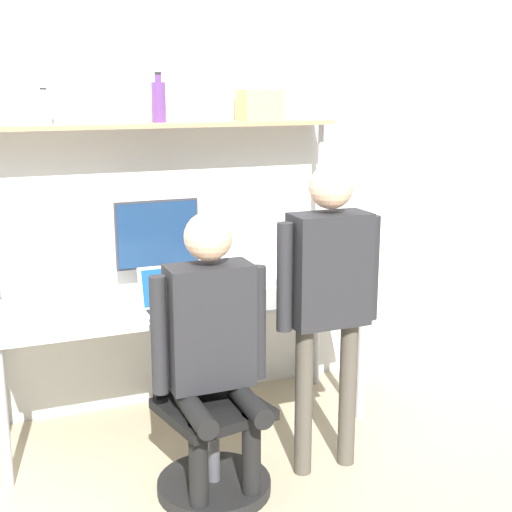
{
  "coord_description": "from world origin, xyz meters",
  "views": [
    {
      "loc": [
        -1.06,
        -3.35,
        1.95
      ],
      "look_at": [
        0.24,
        -0.15,
        1.12
      ],
      "focal_mm": 50.0,
      "sensor_mm": 36.0,
      "label": 1
    }
  ],
  "objects_px": {
    "person_standing": "(329,282)",
    "bottle_purple": "(159,101)",
    "cell_phone": "(216,305)",
    "monitor": "(158,240)",
    "office_chair": "(209,436)",
    "storage_box": "(260,105)",
    "laptop": "(170,298)",
    "bottle_clear": "(44,109)",
    "person_seated": "(212,334)"
  },
  "relations": [
    {
      "from": "person_seated",
      "to": "bottle_purple",
      "type": "xyz_separation_m",
      "value": [
        0.03,
        0.98,
        1.04
      ]
    },
    {
      "from": "monitor",
      "to": "laptop",
      "type": "distance_m",
      "value": 0.48
    },
    {
      "from": "person_standing",
      "to": "bottle_purple",
      "type": "relative_size",
      "value": 5.76
    },
    {
      "from": "cell_phone",
      "to": "storage_box",
      "type": "height_order",
      "value": "storage_box"
    },
    {
      "from": "monitor",
      "to": "bottle_purple",
      "type": "distance_m",
      "value": 0.8
    },
    {
      "from": "person_standing",
      "to": "storage_box",
      "type": "distance_m",
      "value": 1.29
    },
    {
      "from": "monitor",
      "to": "bottle_clear",
      "type": "distance_m",
      "value": 0.97
    },
    {
      "from": "person_standing",
      "to": "bottle_purple",
      "type": "xyz_separation_m",
      "value": [
        -0.57,
        0.98,
        0.86
      ]
    },
    {
      "from": "person_seated",
      "to": "monitor",
      "type": "bearing_deg",
      "value": 89.66
    },
    {
      "from": "person_seated",
      "to": "person_standing",
      "type": "xyz_separation_m",
      "value": [
        0.61,
        0.0,
        0.19
      ]
    },
    {
      "from": "laptop",
      "to": "storage_box",
      "type": "bearing_deg",
      "value": 30.05
    },
    {
      "from": "office_chair",
      "to": "storage_box",
      "type": "xyz_separation_m",
      "value": [
        0.65,
        0.94,
        1.56
      ]
    },
    {
      "from": "office_chair",
      "to": "person_standing",
      "type": "bearing_deg",
      "value": -4.05
    },
    {
      "from": "person_standing",
      "to": "storage_box",
      "type": "bearing_deg",
      "value": 87.77
    },
    {
      "from": "office_chair",
      "to": "storage_box",
      "type": "height_order",
      "value": "storage_box"
    },
    {
      "from": "monitor",
      "to": "person_seated",
      "type": "xyz_separation_m",
      "value": [
        -0.01,
        -1.0,
        -0.25
      ]
    },
    {
      "from": "person_seated",
      "to": "bottle_clear",
      "type": "distance_m",
      "value": 1.53
    },
    {
      "from": "office_chair",
      "to": "person_seated",
      "type": "height_order",
      "value": "person_seated"
    },
    {
      "from": "bottle_purple",
      "to": "bottle_clear",
      "type": "distance_m",
      "value": 0.62
    },
    {
      "from": "person_standing",
      "to": "bottle_clear",
      "type": "height_order",
      "value": "bottle_clear"
    },
    {
      "from": "monitor",
      "to": "bottle_purple",
      "type": "xyz_separation_m",
      "value": [
        0.03,
        -0.02,
        0.8
      ]
    },
    {
      "from": "person_standing",
      "to": "cell_phone",
      "type": "bearing_deg",
      "value": 125.88
    },
    {
      "from": "cell_phone",
      "to": "monitor",
      "type": "bearing_deg",
      "value": 114.15
    },
    {
      "from": "laptop",
      "to": "cell_phone",
      "type": "bearing_deg",
      "value": -6.95
    },
    {
      "from": "person_seated",
      "to": "person_standing",
      "type": "distance_m",
      "value": 0.64
    },
    {
      "from": "storage_box",
      "to": "monitor",
      "type": "bearing_deg",
      "value": 178.18
    },
    {
      "from": "person_seated",
      "to": "person_standing",
      "type": "height_order",
      "value": "person_standing"
    },
    {
      "from": "bottle_clear",
      "to": "monitor",
      "type": "bearing_deg",
      "value": 1.97
    },
    {
      "from": "office_chair",
      "to": "storage_box",
      "type": "bearing_deg",
      "value": 55.13
    },
    {
      "from": "laptop",
      "to": "storage_box",
      "type": "xyz_separation_m",
      "value": [
        0.69,
        0.4,
        1.0
      ]
    },
    {
      "from": "person_standing",
      "to": "bottle_clear",
      "type": "relative_size",
      "value": 8.3
    },
    {
      "from": "person_standing",
      "to": "bottle_purple",
      "type": "height_order",
      "value": "bottle_purple"
    },
    {
      "from": "person_standing",
      "to": "bottle_clear",
      "type": "bearing_deg",
      "value": 140.58
    },
    {
      "from": "person_standing",
      "to": "monitor",
      "type": "bearing_deg",
      "value": 120.97
    },
    {
      "from": "cell_phone",
      "to": "bottle_purple",
      "type": "height_order",
      "value": "bottle_purple"
    },
    {
      "from": "monitor",
      "to": "storage_box",
      "type": "xyz_separation_m",
      "value": [
        0.64,
        -0.02,
        0.77
      ]
    },
    {
      "from": "laptop",
      "to": "bottle_clear",
      "type": "distance_m",
      "value": 1.2
    },
    {
      "from": "laptop",
      "to": "storage_box",
      "type": "height_order",
      "value": "storage_box"
    },
    {
      "from": "cell_phone",
      "to": "storage_box",
      "type": "distance_m",
      "value": 1.23
    },
    {
      "from": "person_seated",
      "to": "storage_box",
      "type": "relative_size",
      "value": 5.8
    },
    {
      "from": "person_standing",
      "to": "storage_box",
      "type": "relative_size",
      "value": 6.62
    },
    {
      "from": "laptop",
      "to": "person_standing",
      "type": "bearing_deg",
      "value": -41.91
    },
    {
      "from": "bottle_clear",
      "to": "storage_box",
      "type": "relative_size",
      "value": 0.8
    },
    {
      "from": "monitor",
      "to": "person_seated",
      "type": "bearing_deg",
      "value": -90.34
    },
    {
      "from": "laptop",
      "to": "person_standing",
      "type": "xyz_separation_m",
      "value": [
        0.65,
        -0.58,
        0.17
      ]
    },
    {
      "from": "person_seated",
      "to": "bottle_purple",
      "type": "relative_size",
      "value": 5.05
    },
    {
      "from": "person_seated",
      "to": "bottle_clear",
      "type": "relative_size",
      "value": 7.28
    },
    {
      "from": "office_chair",
      "to": "person_seated",
      "type": "xyz_separation_m",
      "value": [
        0.01,
        -0.04,
        0.54
      ]
    },
    {
      "from": "cell_phone",
      "to": "bottle_clear",
      "type": "xyz_separation_m",
      "value": [
        -0.8,
        0.43,
        1.05
      ]
    },
    {
      "from": "monitor",
      "to": "person_standing",
      "type": "xyz_separation_m",
      "value": [
        0.6,
        -1.0,
        -0.06
      ]
    }
  ]
}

